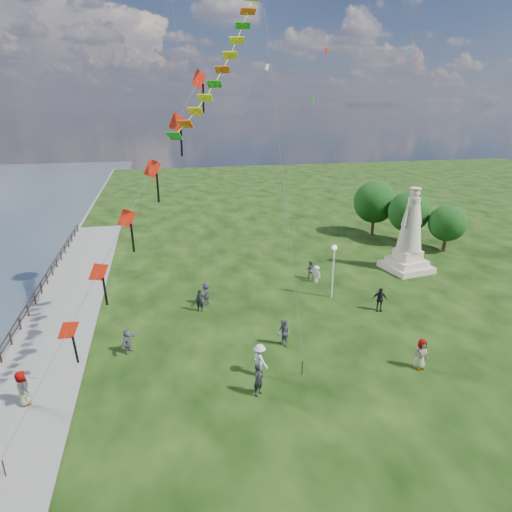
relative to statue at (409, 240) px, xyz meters
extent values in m
cube|color=slate|center=(-31.63, -6.42, -3.07)|extent=(0.30, 160.00, 0.60)
cube|color=slate|center=(-29.13, -8.42, -2.82)|extent=(5.00, 60.00, 0.10)
cylinder|color=black|center=(-31.43, -8.42, -2.37)|extent=(0.11, 0.11, 1.00)
cylinder|color=black|center=(-31.43, -6.42, -2.37)|extent=(0.11, 0.11, 1.00)
cylinder|color=black|center=(-31.43, -4.42, -2.37)|extent=(0.11, 0.11, 1.00)
cylinder|color=black|center=(-31.43, -2.42, -2.37)|extent=(0.11, 0.11, 1.00)
cylinder|color=black|center=(-31.43, -0.42, -2.37)|extent=(0.11, 0.11, 1.00)
cylinder|color=black|center=(-31.43, 1.58, -2.37)|extent=(0.11, 0.11, 1.00)
cylinder|color=black|center=(-31.43, 3.58, -2.37)|extent=(0.11, 0.11, 1.00)
cylinder|color=black|center=(-31.43, 5.58, -2.37)|extent=(0.11, 0.11, 1.00)
cylinder|color=black|center=(-31.43, 7.58, -2.37)|extent=(0.11, 0.11, 1.00)
cylinder|color=black|center=(-31.43, 9.58, -2.37)|extent=(0.11, 0.11, 1.00)
cylinder|color=black|center=(-31.43, 11.58, -2.37)|extent=(0.11, 0.11, 1.00)
cylinder|color=black|center=(-31.43, 13.58, -2.37)|extent=(0.11, 0.11, 1.00)
cylinder|color=black|center=(-31.43, 15.58, -2.37)|extent=(0.11, 0.11, 1.00)
cylinder|color=black|center=(-31.43, 17.58, -2.37)|extent=(0.11, 0.11, 1.00)
cylinder|color=black|center=(-31.43, 19.58, -2.37)|extent=(0.11, 0.11, 1.00)
cube|color=black|center=(-31.43, -6.42, -1.89)|extent=(0.06, 52.00, 0.06)
cube|color=black|center=(-31.43, -6.42, -2.32)|extent=(0.06, 52.00, 0.06)
cube|color=#C8B197|center=(0.00, 0.00, -2.60)|extent=(4.24, 4.24, 0.53)
cube|color=#C8B197|center=(0.00, 0.00, -2.07)|extent=(3.23, 3.23, 0.53)
cube|color=#C8B197|center=(0.00, 0.00, -1.36)|extent=(2.22, 2.22, 0.89)
cylinder|color=#C8B197|center=(0.00, 0.00, 3.70)|extent=(1.21, 1.21, 0.36)
sphere|color=#C8B197|center=(0.00, 0.00, 4.25)|extent=(0.82, 0.82, 0.82)
cylinder|color=#C8B197|center=(0.00, 0.00, 4.68)|extent=(0.98, 0.98, 0.09)
cylinder|color=silver|center=(-9.02, -4.10, -0.86)|extent=(0.12, 0.12, 4.01)
sphere|color=white|center=(-9.02, -4.10, 1.26)|extent=(0.40, 0.40, 0.40)
cylinder|color=#382314|center=(4.32, 7.24, -1.78)|extent=(0.36, 0.36, 2.18)
sphere|color=#0F370F|center=(4.32, 7.24, 0.67)|extent=(4.36, 4.36, 4.36)
cylinder|color=#382314|center=(6.68, 3.86, -1.94)|extent=(0.36, 0.36, 1.86)
sphere|color=#0F370F|center=(6.68, 3.86, 0.16)|extent=(3.72, 3.72, 3.72)
cylinder|color=#382314|center=(2.31, 11.11, -1.67)|extent=(0.36, 0.36, 2.39)
sphere|color=#0F370F|center=(2.31, 11.11, 1.02)|extent=(4.79, 4.79, 4.79)
imported|color=black|center=(-17.40, -14.54, -1.95)|extent=(0.80, 0.76, 1.83)
imported|color=#595960|center=(-14.75, -10.21, -1.95)|extent=(0.86, 1.04, 1.83)
imported|color=silver|center=(-16.92, -12.80, -1.93)|extent=(1.12, 1.36, 1.87)
imported|color=#595960|center=(-7.82, -14.27, -1.94)|extent=(0.91, 0.57, 1.84)
imported|color=#595960|center=(-24.21, -8.84, -2.05)|extent=(1.24, 1.64, 1.63)
imported|color=black|center=(-19.36, -4.22, -2.00)|extent=(0.73, 0.60, 1.72)
imported|color=#595960|center=(-9.38, -0.02, -2.01)|extent=(0.94, 0.73, 1.71)
imported|color=silver|center=(-9.14, -0.93, -2.12)|extent=(0.89, 1.09, 1.50)
imported|color=black|center=(-6.52, -7.07, -1.95)|extent=(1.19, 0.86, 1.83)
imported|color=#595960|center=(-29.04, -12.75, -1.93)|extent=(0.90, 1.07, 1.88)
imported|color=#595960|center=(-18.81, -3.15, -1.97)|extent=(1.38, 1.81, 1.80)
cylinder|color=black|center=(-28.63, -17.42, -2.42)|extent=(0.06, 0.06, 0.90)
cube|color=red|center=(-25.99, -14.90, 2.22)|extent=(0.87, 0.64, 1.03)
cube|color=black|center=(-25.81, -15.00, 1.27)|extent=(0.10, 0.28, 1.48)
cube|color=red|center=(-24.63, -13.60, 4.32)|extent=(0.87, 0.64, 1.03)
cube|color=black|center=(-24.45, -13.70, 3.37)|extent=(0.10, 0.28, 1.48)
cube|color=red|center=(-23.28, -12.31, 6.42)|extent=(0.87, 0.64, 1.03)
cube|color=black|center=(-23.10, -12.41, 5.47)|extent=(0.10, 0.28, 1.48)
cube|color=red|center=(-21.92, -11.01, 8.52)|extent=(0.87, 0.64, 1.03)
cube|color=black|center=(-21.74, -11.11, 7.57)|extent=(0.10, 0.28, 1.48)
cube|color=red|center=(-20.57, -9.72, 10.62)|extent=(0.87, 0.64, 1.03)
cube|color=black|center=(-20.39, -9.82, 9.67)|extent=(0.10, 0.28, 1.48)
cube|color=red|center=(-19.21, -8.42, 12.72)|extent=(0.87, 0.64, 1.03)
cube|color=black|center=(-19.03, -8.52, 11.77)|extent=(0.10, 0.28, 1.48)
cylinder|color=black|center=(-14.63, -13.42, -2.42)|extent=(0.06, 0.06, 0.90)
cube|color=#FF5110|center=(-17.39, -12.35, 15.26)|extent=(0.71, 0.65, 0.18)
cube|color=#1A911D|center=(-17.73, -12.89, 14.62)|extent=(0.70, 0.67, 0.20)
cube|color=yellow|center=(-18.10, -13.44, 13.98)|extent=(0.70, 0.68, 0.21)
cube|color=yellow|center=(-18.48, -13.97, 13.37)|extent=(0.69, 0.69, 0.23)
cube|color=#FF5110|center=(-18.89, -14.51, 12.78)|extent=(0.68, 0.69, 0.25)
cube|color=#1A911D|center=(-19.31, -15.04, 12.22)|extent=(0.67, 0.69, 0.26)
cube|color=yellow|center=(-19.74, -15.57, 11.71)|extent=(0.65, 0.69, 0.28)
cube|color=yellow|center=(-20.17, -16.10, 11.24)|extent=(0.64, 0.68, 0.29)
cube|color=#FF5110|center=(-20.60, -16.61, 10.81)|extent=(0.62, 0.67, 0.30)
cube|color=#1A911D|center=(-21.03, -17.13, 10.44)|extent=(0.60, 0.66, 0.31)
cube|color=silver|center=(-11.54, 7.16, 14.64)|extent=(0.51, 0.39, 0.57)
cylinder|color=#595959|center=(-11.04, 4.66, 5.91)|extent=(1.02, 5.02, 17.46)
cube|color=red|center=(-5.10, 9.63, 16.35)|extent=(0.51, 0.39, 0.57)
cylinder|color=#595959|center=(-4.60, 7.13, 6.77)|extent=(1.02, 5.02, 19.17)
cylinder|color=#595959|center=(-18.87, 9.29, 9.99)|extent=(1.02, 5.02, 25.61)
cube|color=#1A911D|center=(-5.24, 12.27, 12.09)|extent=(0.51, 0.39, 0.57)
cylinder|color=#595959|center=(-4.74, 9.77, 4.63)|extent=(1.02, 5.02, 14.91)
cylinder|color=#595959|center=(-13.37, 6.65, 13.60)|extent=(1.02, 5.02, 32.83)
cube|color=teal|center=(0.58, 4.85, 16.07)|extent=(0.51, 0.39, 0.57)
cylinder|color=#595959|center=(1.08, 2.35, 6.63)|extent=(1.02, 5.02, 18.89)
camera|label=1|loc=(-21.72, -32.74, 11.44)|focal=30.00mm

